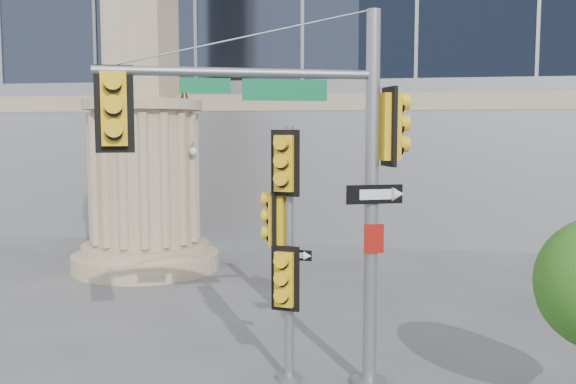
# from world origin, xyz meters

# --- Properties ---
(monument) EXTENTS (4.40, 4.40, 16.60)m
(monument) POSITION_xyz_m (-6.00, 9.00, 5.52)
(monument) COLOR tan
(monument) RESTS_ON ground
(main_signal_pole) EXTENTS (4.49, 2.21, 6.13)m
(main_signal_pole) POSITION_xyz_m (0.17, 0.85, 3.80)
(main_signal_pole) COLOR slate
(main_signal_pole) RESTS_ON ground
(secondary_signal_pole) EXTENTS (0.75, 0.62, 4.31)m
(secondary_signal_pole) POSITION_xyz_m (-0.22, 1.16, 2.53)
(secondary_signal_pole) COLOR slate
(secondary_signal_pole) RESTS_ON ground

